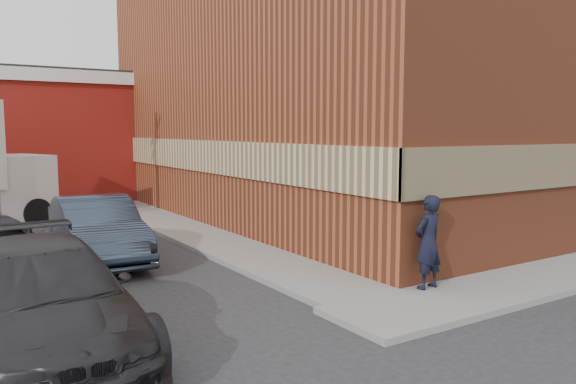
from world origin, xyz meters
TOP-DOWN VIEW (x-y plane):
  - ground at (0.00, 0.00)m, footprint 90.00×90.00m
  - brick_building at (8.50, 9.00)m, footprint 14.25×18.25m
  - sidewalk_west at (0.60, 9.00)m, footprint 1.80×18.00m
  - man at (1.98, -0.25)m, footprint 0.70×0.51m
  - sedan at (-2.62, 5.93)m, footprint 1.86×4.75m
  - suv_b at (-4.66, 0.66)m, footprint 2.21×5.34m

SIDE VIEW (x-z plane):
  - ground at x=0.00m, z-range 0.00..0.00m
  - sidewalk_west at x=0.60m, z-range 0.00..0.12m
  - sedan at x=-2.62m, z-range 0.00..1.54m
  - suv_b at x=-4.66m, z-range 0.00..1.54m
  - man at x=1.98m, z-range 0.12..1.91m
  - brick_building at x=8.50m, z-range 0.00..9.36m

